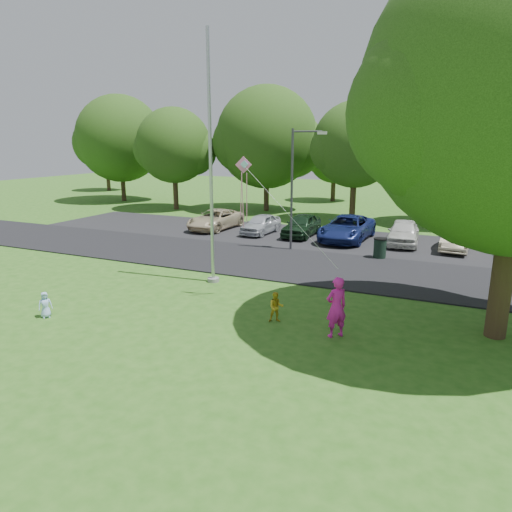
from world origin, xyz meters
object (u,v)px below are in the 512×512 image
at_px(woman, 336,307).
at_px(kite, 245,179).
at_px(flagpole, 211,183).
at_px(child_yellow, 276,307).
at_px(trash_can, 380,248).
at_px(street_lamp, 297,179).
at_px(child_blue, 45,305).

height_order(woman, kite, kite).
relative_size(flagpole, child_yellow, 9.85).
bearing_deg(trash_can, child_yellow, -99.67).
distance_m(street_lamp, child_blue, 13.99).
relative_size(woman, child_blue, 2.11).
distance_m(flagpole, child_yellow, 6.29).
relative_size(trash_can, child_yellow, 1.05).
relative_size(street_lamp, woman, 3.42).
xyz_separation_m(street_lamp, trash_can, (4.53, -0.00, -3.35)).
bearing_deg(child_yellow, woman, -37.48).
height_order(trash_can, kite, kite).
distance_m(street_lamp, child_yellow, 10.91).
xyz_separation_m(flagpole, child_blue, (-3.15, -5.91, -3.72)).
xyz_separation_m(flagpole, kite, (2.25, -1.51, 0.35)).
xyz_separation_m(child_yellow, child_blue, (-7.25, -2.84, -0.06)).
xyz_separation_m(street_lamp, child_blue, (-4.41, -12.82, -3.44)).
bearing_deg(street_lamp, kite, -95.73).
xyz_separation_m(flagpole, trash_can, (5.80, 6.91, -3.63)).
height_order(child_yellow, kite, kite).
distance_m(street_lamp, woman, 11.83).
height_order(flagpole, child_blue, flagpole).
bearing_deg(flagpole, child_blue, -118.04).
height_order(flagpole, street_lamp, flagpole).
height_order(flagpole, woman, flagpole).
xyz_separation_m(flagpole, woman, (6.19, -3.43, -3.22)).
distance_m(trash_can, kite, 9.96).
distance_m(child_blue, kite, 8.07).
height_order(trash_can, child_blue, trash_can).
bearing_deg(woman, street_lamp, -109.25).
xyz_separation_m(street_lamp, woman, (4.93, -10.35, -2.95)).
bearing_deg(trash_can, kite, -112.88).
bearing_deg(street_lamp, trash_can, -12.42).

